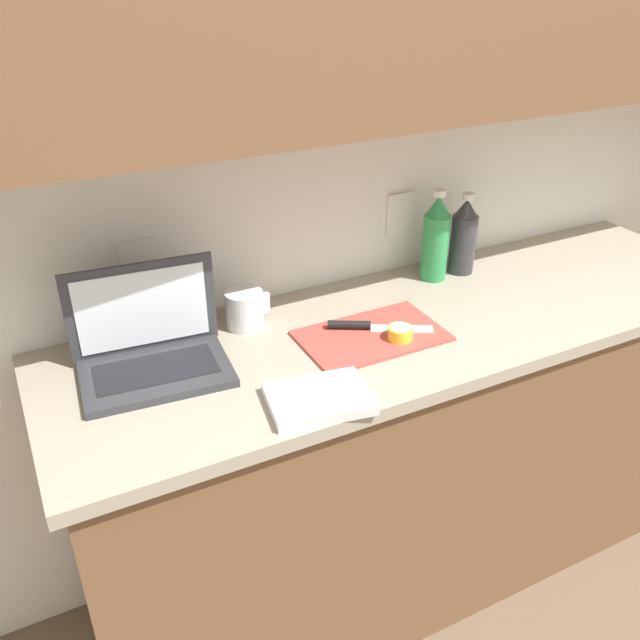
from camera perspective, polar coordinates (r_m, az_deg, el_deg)
name	(u,v)px	position (r m, az deg, el deg)	size (l,w,h in m)	color
ground_plane	(402,559)	(2.40, 6.95, -19.33)	(12.00, 12.00, 0.00)	brown
wall_back	(390,52)	(1.80, 5.93, 21.55)	(5.20, 0.38, 2.60)	white
counter_unit	(417,446)	(2.09, 8.13, -10.48)	(1.99, 0.59, 0.92)	brown
laptop	(150,346)	(1.62, -14.09, -2.16)	(0.36, 0.25, 0.24)	#333338
cutting_board	(372,336)	(1.72, 4.36, -1.32)	(0.36, 0.22, 0.01)	#D1473D
knife	(362,326)	(1.73, 3.55, -0.49)	(0.25, 0.16, 0.02)	silver
lemon_half_cut	(400,333)	(1.70, 6.77, -1.08)	(0.06, 0.06, 0.03)	yellow
bottle_green_soda	(463,237)	(2.06, 11.99, 6.88)	(0.08, 0.08, 0.25)	#333338
bottle_oil_tall	(436,239)	(2.00, 9.71, 6.76)	(0.08, 0.08, 0.27)	#2D934C
measuring_cup	(245,309)	(1.75, -6.35, 0.92)	(0.12, 0.10, 0.10)	silver
dish_towel	(319,398)	(1.47, -0.10, -6.63)	(0.22, 0.16, 0.02)	white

